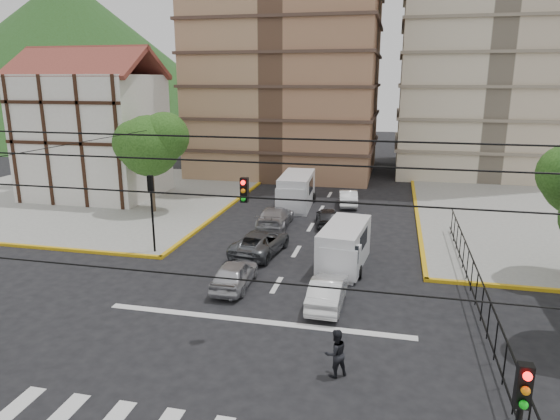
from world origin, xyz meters
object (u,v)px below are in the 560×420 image
(car_silver_front_left, at_px, (234,274))
(car_white_front_right, at_px, (328,291))
(van_left_lane, at_px, (296,192))
(van_right_lane, at_px, (344,248))
(traffic_light_nw, at_px, (151,201))
(pedestrian_crosswalk, at_px, (336,353))

(car_silver_front_left, relative_size, car_white_front_right, 0.98)
(van_left_lane, xyz_separation_m, car_white_front_right, (4.69, -16.59, -0.60))
(car_silver_front_left, bearing_deg, van_right_lane, -143.42)
(traffic_light_nw, bearing_deg, car_white_front_right, -22.92)
(traffic_light_nw, xyz_separation_m, pedestrian_crosswalk, (11.46, -9.75, -2.27))
(van_right_lane, relative_size, car_silver_front_left, 1.33)
(van_left_lane, bearing_deg, car_silver_front_left, -92.78)
(van_left_lane, relative_size, pedestrian_crosswalk, 3.48)
(van_left_lane, bearing_deg, traffic_light_nw, -118.64)
(car_silver_front_left, bearing_deg, car_white_front_right, 167.02)
(traffic_light_nw, distance_m, pedestrian_crosswalk, 15.22)
(traffic_light_nw, bearing_deg, van_right_lane, 1.29)
(traffic_light_nw, bearing_deg, car_silver_front_left, -30.43)
(traffic_light_nw, bearing_deg, van_left_lane, 64.46)
(traffic_light_nw, relative_size, van_left_lane, 0.76)
(van_right_lane, relative_size, pedestrian_crosswalk, 3.11)
(van_left_lane, height_order, pedestrian_crosswalk, van_left_lane)
(car_silver_front_left, distance_m, car_white_front_right, 4.71)
(car_white_front_right, distance_m, pedestrian_crosswalk, 5.40)
(van_left_lane, relative_size, car_silver_front_left, 1.49)
(van_right_lane, xyz_separation_m, van_left_lane, (-4.90, 11.91, 0.15))
(car_white_front_right, bearing_deg, van_right_lane, -91.53)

